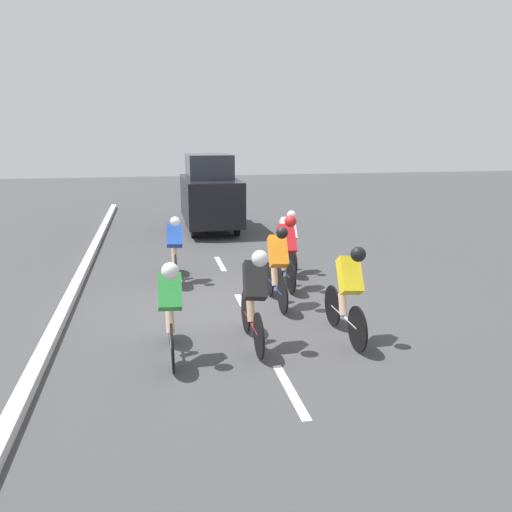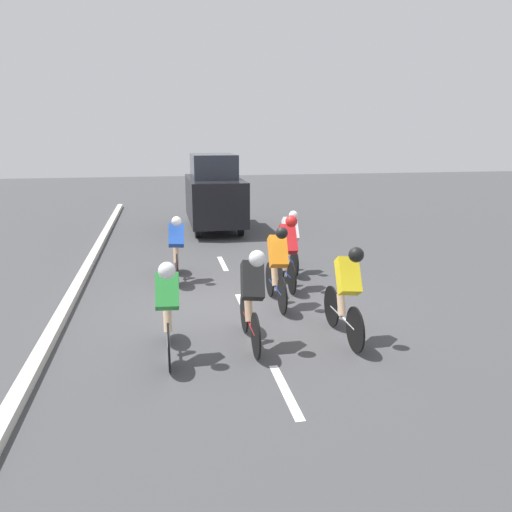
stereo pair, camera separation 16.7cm
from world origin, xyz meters
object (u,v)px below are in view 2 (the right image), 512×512
(cyclist_black, at_px, (252,294))
(cyclist_orange, at_px, (277,264))
(cyclist_yellow, at_px, (347,290))
(support_car, at_px, (214,193))
(cyclist_white, at_px, (290,240))
(cyclist_blue, at_px, (176,247))
(cyclist_red, at_px, (288,249))
(cyclist_green, at_px, (167,306))

(cyclist_black, bearing_deg, cyclist_orange, -114.59)
(cyclist_yellow, height_order, support_car, support_car)
(cyclist_white, bearing_deg, support_car, -78.62)
(cyclist_black, distance_m, cyclist_white, 4.27)
(cyclist_yellow, bearing_deg, cyclist_blue, -57.12)
(cyclist_white, bearing_deg, cyclist_yellow, 87.91)
(support_car, bearing_deg, cyclist_yellow, 95.85)
(cyclist_red, bearing_deg, cyclist_green, 49.64)
(cyclist_black, height_order, support_car, support_car)
(cyclist_green, distance_m, cyclist_white, 5.01)
(cyclist_yellow, height_order, cyclist_white, cyclist_yellow)
(cyclist_green, bearing_deg, support_car, -99.90)
(cyclist_black, distance_m, cyclist_yellow, 1.46)
(support_car, bearing_deg, cyclist_black, 87.18)
(cyclist_red, xyz_separation_m, cyclist_blue, (2.21, -1.01, -0.09))
(cyclist_green, xyz_separation_m, cyclist_white, (-2.83, -4.13, -0.02))
(cyclist_red, relative_size, cyclist_white, 0.95)
(cyclist_black, distance_m, cyclist_red, 2.99)
(support_car, bearing_deg, cyclist_green, 80.10)
(cyclist_blue, bearing_deg, cyclist_green, 86.30)
(cyclist_blue, height_order, support_car, support_car)
(cyclist_blue, bearing_deg, cyclist_red, 155.46)
(cyclist_blue, bearing_deg, cyclist_orange, 131.17)
(cyclist_orange, xyz_separation_m, support_car, (0.31, -7.86, 0.41))
(cyclist_red, distance_m, cyclist_green, 3.80)
(cyclist_red, bearing_deg, cyclist_black, 65.61)
(cyclist_black, relative_size, cyclist_white, 0.99)
(cyclist_orange, height_order, support_car, support_car)
(cyclist_yellow, distance_m, support_car, 9.67)
(cyclist_blue, bearing_deg, support_car, -103.93)
(cyclist_yellow, distance_m, cyclist_orange, 1.88)
(cyclist_green, height_order, support_car, support_car)
(cyclist_red, relative_size, cyclist_orange, 0.94)
(cyclist_white, bearing_deg, cyclist_blue, 4.96)
(cyclist_yellow, relative_size, cyclist_blue, 1.01)
(cyclist_orange, bearing_deg, cyclist_yellow, 110.99)
(cyclist_green, xyz_separation_m, cyclist_orange, (-2.02, -1.89, 0.02))
(cyclist_red, xyz_separation_m, cyclist_orange, (0.45, 1.01, -0.04))
(cyclist_red, bearing_deg, cyclist_orange, 65.97)
(cyclist_orange, bearing_deg, cyclist_black, 65.41)
(cyclist_white, distance_m, cyclist_orange, 2.38)
(cyclist_black, distance_m, cyclist_green, 1.24)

